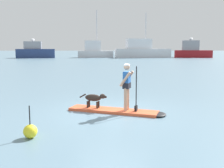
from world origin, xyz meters
TOP-DOWN VIEW (x-y plane):
  - ground_plane at (0.00, 0.00)m, footprint 400.00×400.00m
  - paddleboard at (0.21, -0.08)m, footprint 3.58×1.97m
  - person_paddler at (0.49, -0.19)m, footprint 0.68×0.59m
  - dog at (-0.69, 0.27)m, footprint 1.06×0.48m
  - moored_boat_starboard at (-15.60, 52.68)m, footprint 8.87×4.45m
  - moored_boat_far_starboard at (-2.09, 54.77)m, footprint 8.56×4.50m
  - moored_boat_center at (9.02, 53.08)m, footprint 13.06×5.00m
  - moored_boat_port at (21.18, 53.49)m, footprint 9.05×5.15m
  - marker_buoy at (-2.28, -2.77)m, footprint 0.36×0.36m

SIDE VIEW (x-z plane):
  - ground_plane at x=0.00m, z-range 0.00..0.00m
  - paddleboard at x=0.21m, z-range 0.00..0.10m
  - marker_buoy at x=-2.28m, z-range -0.25..0.62m
  - dog at x=-0.69m, z-range 0.19..0.74m
  - person_paddler at x=0.49m, z-range 0.23..1.92m
  - moored_boat_starboard at x=-15.60m, z-range -0.75..3.65m
  - moored_boat_far_starboard at x=-2.09m, z-range -4.06..7.05m
  - moored_boat_port at x=21.18m, z-range -0.83..3.84m
  - moored_boat_center at x=9.02m, z-range -3.50..6.80m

